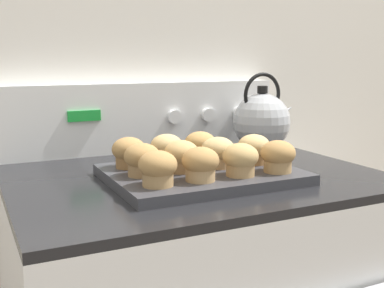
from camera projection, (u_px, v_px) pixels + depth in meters
name	position (u px, v px, depth m)	size (l,w,h in m)	color
wall_back	(137.00, 39.00, 1.34)	(8.00, 0.05, 2.40)	white
control_panel	(146.00, 117.00, 1.33)	(0.78, 0.07, 0.19)	white
muffin_pan	(201.00, 174.00, 1.02)	(0.39, 0.30, 0.02)	#38383D
muffin_r0_c0	(158.00, 168.00, 0.88)	(0.07, 0.07, 0.07)	tan
muffin_r0_c1	(200.00, 164.00, 0.92)	(0.07, 0.07, 0.07)	tan
muffin_r0_c2	(240.00, 159.00, 0.96)	(0.07, 0.07, 0.07)	tan
muffin_r0_c3	(278.00, 156.00, 0.99)	(0.07, 0.07, 0.07)	tan
muffin_r1_c0	(142.00, 159.00, 0.96)	(0.07, 0.07, 0.07)	#A37A4C
muffin_r1_c1	(181.00, 156.00, 0.99)	(0.07, 0.07, 0.07)	#A37A4C
muffin_r1_c2	(218.00, 152.00, 1.03)	(0.07, 0.07, 0.07)	tan
muffin_r1_c3	(254.00, 149.00, 1.07)	(0.07, 0.07, 0.07)	olive
muffin_r2_c0	(129.00, 152.00, 1.03)	(0.07, 0.07, 0.07)	olive
muffin_r2_c1	(167.00, 149.00, 1.07)	(0.07, 0.07, 0.07)	#A37A4C
muffin_r2_c2	(200.00, 146.00, 1.11)	(0.07, 0.07, 0.07)	olive
tea_kettle	(262.00, 121.00, 1.33)	(0.19, 0.16, 0.22)	#ADAFB5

